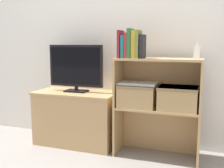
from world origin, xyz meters
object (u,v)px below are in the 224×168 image
at_px(book_olive, 138,44).
at_px(book_maroon, 121,44).
at_px(storage_basket_left, 138,94).
at_px(storage_basket_right, 178,97).
at_px(tv, 76,67).
at_px(laptop, 138,83).
at_px(tv_stand, 77,117).
at_px(baby_monitor, 197,52).
at_px(book_mustard, 134,44).
at_px(book_charcoal, 143,47).
at_px(book_crimson, 127,45).
at_px(book_forest, 130,43).
at_px(book_teal, 124,47).

bearing_deg(book_olive, book_maroon, 180.00).
relative_size(storage_basket_left, storage_basket_right, 1.00).
xyz_separation_m(tv, laptop, (0.65, -0.06, -0.12)).
xyz_separation_m(tv_stand, storage_basket_right, (1.00, -0.06, 0.29)).
height_order(baby_monitor, storage_basket_right, baby_monitor).
bearing_deg(storage_basket_left, tv, 174.60).
distance_m(book_mustard, book_charcoal, 0.08).
bearing_deg(laptop, book_crimson, -159.46).
bearing_deg(laptop, book_mustard, -130.54).
bearing_deg(book_charcoal, book_maroon, 180.00).
xyz_separation_m(book_forest, storage_basket_left, (0.07, 0.03, -0.45)).
bearing_deg(book_charcoal, book_olive, 180.00).
bearing_deg(storage_basket_left, laptop, 0.00).
bearing_deg(book_mustard, book_olive, 0.00).
bearing_deg(book_crimson, laptop, 20.54).
height_order(book_teal, book_mustard, book_mustard).
height_order(baby_monitor, laptop, baby_monitor).
distance_m(tv, book_charcoal, 0.73).
distance_m(tv, book_mustard, 0.66).
relative_size(book_crimson, book_olive, 0.91).
bearing_deg(book_crimson, storage_basket_right, 4.44).
bearing_deg(book_mustard, book_crimson, 180.00).
height_order(book_olive, laptop, book_olive).
relative_size(tv, book_mustard, 2.40).
xyz_separation_m(tv, book_maroon, (0.49, -0.10, 0.22)).
relative_size(book_forest, storage_basket_left, 0.77).
height_order(book_olive, book_charcoal, book_olive).
xyz_separation_m(tv_stand, book_teal, (0.53, -0.10, 0.72)).
bearing_deg(book_charcoal, baby_monitor, 6.36).
height_order(book_forest, baby_monitor, book_forest).
relative_size(book_maroon, book_olive, 1.01).
height_order(tv_stand, book_teal, book_teal).
distance_m(tv_stand, book_teal, 0.90).
xyz_separation_m(tv, storage_basket_left, (0.65, -0.06, -0.22)).
bearing_deg(book_forest, tv, 170.68).
xyz_separation_m(book_maroon, storage_basket_left, (0.15, 0.03, -0.45)).
relative_size(book_crimson, book_mustard, 0.93).
relative_size(book_maroon, book_mustard, 1.02).
relative_size(book_forest, book_olive, 1.06).
bearing_deg(book_maroon, book_teal, 0.00).
xyz_separation_m(book_maroon, book_olive, (0.16, 0.00, -0.00)).
xyz_separation_m(tv, storage_basket_right, (1.00, -0.06, -0.22)).
distance_m(book_maroon, book_teal, 0.04).
relative_size(book_teal, book_mustard, 0.83).
distance_m(book_mustard, storage_basket_left, 0.45).
distance_m(book_teal, book_forest, 0.06).
bearing_deg(laptop, book_olive, -78.41).
bearing_deg(storage_basket_left, book_olive, -78.41).
distance_m(book_teal, book_charcoal, 0.17).
distance_m(book_maroon, storage_basket_right, 0.68).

